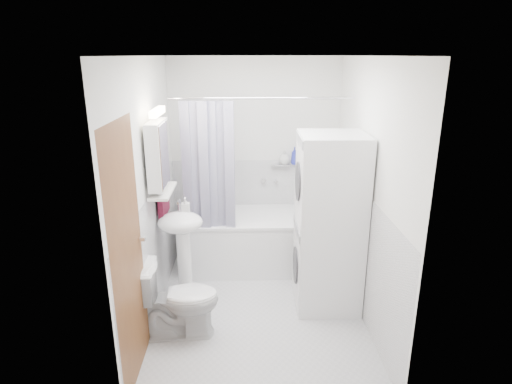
{
  "coord_description": "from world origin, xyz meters",
  "views": [
    {
      "loc": [
        -0.13,
        -3.71,
        2.41
      ],
      "look_at": [
        -0.02,
        0.15,
        1.17
      ],
      "focal_mm": 30.0,
      "sensor_mm": 36.0,
      "label": 1
    }
  ],
  "objects_px": {
    "toilet": "(179,299)",
    "washer_dryer": "(329,223)",
    "bathtub": "(260,238)",
    "sink": "(182,236)"
  },
  "relations": [
    {
      "from": "toilet",
      "to": "washer_dryer",
      "type": "bearing_deg",
      "value": -75.4
    },
    {
      "from": "bathtub",
      "to": "toilet",
      "type": "relative_size",
      "value": 2.34
    },
    {
      "from": "sink",
      "to": "washer_dryer",
      "type": "bearing_deg",
      "value": -4.1
    },
    {
      "from": "bathtub",
      "to": "toilet",
      "type": "height_order",
      "value": "toilet"
    },
    {
      "from": "sink",
      "to": "washer_dryer",
      "type": "height_order",
      "value": "washer_dryer"
    },
    {
      "from": "sink",
      "to": "toilet",
      "type": "relative_size",
      "value": 1.46
    },
    {
      "from": "sink",
      "to": "bathtub",
      "type": "bearing_deg",
      "value": 42.51
    },
    {
      "from": "washer_dryer",
      "to": "toilet",
      "type": "height_order",
      "value": "washer_dryer"
    },
    {
      "from": "bathtub",
      "to": "toilet",
      "type": "xyz_separation_m",
      "value": [
        -0.77,
        -1.31,
        -0.0
      ]
    },
    {
      "from": "bathtub",
      "to": "washer_dryer",
      "type": "height_order",
      "value": "washer_dryer"
    }
  ]
}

